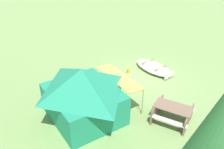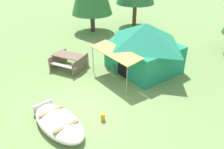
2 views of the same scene
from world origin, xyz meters
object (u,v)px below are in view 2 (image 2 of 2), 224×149
(picnic_table, at_px, (69,60))
(cooler_box, at_px, (116,68))
(canvas_cabin_tent, at_px, (144,46))
(beached_rowboat, at_px, (59,122))
(fuel_can, at_px, (103,117))

(picnic_table, height_order, cooler_box, picnic_table)
(cooler_box, bearing_deg, canvas_cabin_tent, 55.20)
(canvas_cabin_tent, bearing_deg, cooler_box, -124.80)
(beached_rowboat, xyz_separation_m, cooler_box, (-1.45, 4.60, -0.04))
(canvas_cabin_tent, relative_size, cooler_box, 8.37)
(fuel_can, bearing_deg, cooler_box, 125.97)
(canvas_cabin_tent, distance_m, fuel_can, 4.85)
(canvas_cabin_tent, distance_m, cooler_box, 1.89)
(canvas_cabin_tent, xyz_separation_m, picnic_table, (-2.96, -2.73, -0.83))
(canvas_cabin_tent, bearing_deg, picnic_table, -137.30)
(fuel_can, bearing_deg, picnic_table, 158.61)
(beached_rowboat, bearing_deg, picnic_table, 138.73)
(canvas_cabin_tent, xyz_separation_m, fuel_can, (1.47, -4.46, -1.17))
(cooler_box, bearing_deg, fuel_can, -54.03)
(fuel_can, bearing_deg, canvas_cabin_tent, 108.26)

